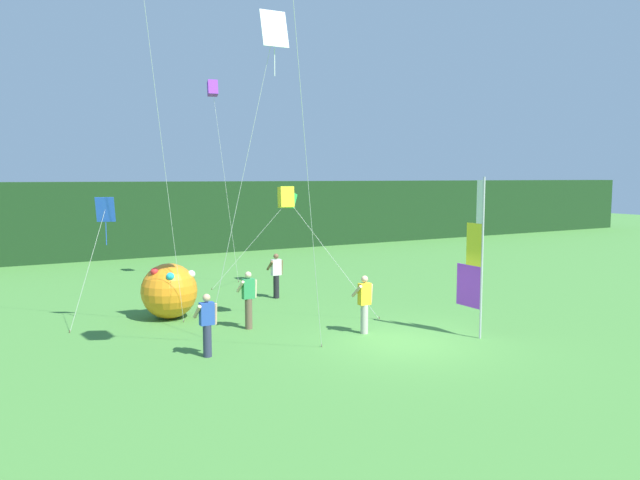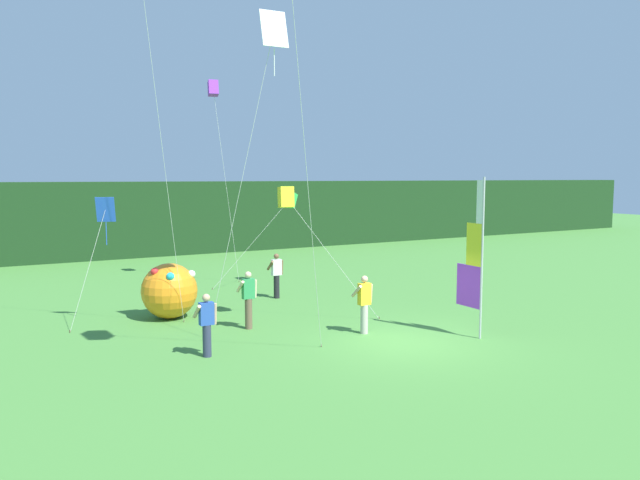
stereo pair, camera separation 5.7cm
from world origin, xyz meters
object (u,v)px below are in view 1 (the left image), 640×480
object	(u,v)px
person_mid_field	(364,303)
kite_blue_diamond_0	(104,215)
person_near_banner	(276,274)
inflatable_balloon	(169,291)
banner_flag	(475,261)
kite_purple_box_3	(213,90)
kite_yellow_box_1	(286,198)
kite_white_diamond_5	(271,44)
person_far_right	(207,323)
kite_green_box_4	(289,200)
person_far_left	(248,298)

from	to	relation	value
person_mid_field	kite_blue_diamond_0	distance (m)	8.33
person_near_banner	inflatable_balloon	size ratio (longest dim) A/B	0.95
banner_flag	inflatable_balloon	size ratio (longest dim) A/B	2.54
person_near_banner	kite_purple_box_3	bearing A→B (deg)	103.25
kite_yellow_box_1	kite_white_diamond_5	world-z (taller)	kite_white_diamond_5
inflatable_balloon	person_far_right	bearing A→B (deg)	-94.36
kite_green_box_4	kite_white_diamond_5	xyz separation A→B (m)	(-4.56, -8.06, 4.37)
person_mid_field	kite_green_box_4	distance (m)	8.76
kite_blue_diamond_0	kite_purple_box_3	xyz separation A→B (m)	(5.44, 5.25, 4.76)
kite_blue_diamond_0	kite_green_box_4	xyz separation A→B (m)	(8.02, 3.40, 0.19)
banner_flag	person_mid_field	size ratio (longest dim) A/B	2.66
person_far_right	kite_green_box_4	distance (m)	10.71
person_far_left	kite_white_diamond_5	size ratio (longest dim) A/B	0.20
person_near_banner	person_far_left	distance (m)	4.71
person_near_banner	inflatable_balloon	bearing A→B (deg)	-163.97
banner_flag	kite_white_diamond_5	world-z (taller)	kite_white_diamond_5
person_mid_field	kite_yellow_box_1	xyz separation A→B (m)	(-1.36, 2.35, 3.03)
person_mid_field	inflatable_balloon	xyz separation A→B (m)	(-4.43, 4.74, -0.01)
person_mid_field	person_far_left	size ratio (longest dim) A/B	0.98
kite_yellow_box_1	person_near_banner	bearing A→B (deg)	69.33
kite_blue_diamond_0	kite_yellow_box_1	distance (m)	5.57
person_near_banner	kite_white_diamond_5	distance (m)	9.68
person_near_banner	kite_yellow_box_1	distance (m)	4.95
person_far_right	kite_white_diamond_5	size ratio (longest dim) A/B	0.18
person_mid_field	kite_green_box_4	size ratio (longest dim) A/B	0.43
kite_blue_diamond_0	kite_green_box_4	distance (m)	8.72
kite_white_diamond_5	person_far_right	bearing A→B (deg)	-178.89
kite_yellow_box_1	kite_white_diamond_5	bearing A→B (deg)	-124.32
inflatable_balloon	kite_yellow_box_1	world-z (taller)	kite_yellow_box_1
person_near_banner	kite_purple_box_3	world-z (taller)	kite_purple_box_3
person_near_banner	kite_blue_diamond_0	xyz separation A→B (m)	(-6.38, -1.25, 2.52)
kite_green_box_4	person_near_banner	bearing A→B (deg)	-127.40
person_far_right	kite_blue_diamond_0	xyz separation A→B (m)	(-1.58, 4.70, 2.57)
inflatable_balloon	kite_blue_diamond_0	distance (m)	3.18
person_far_left	kite_purple_box_3	size ratio (longest dim) A/B	0.20
kite_white_diamond_5	person_mid_field	bearing A→B (deg)	-1.98
banner_flag	person_mid_field	distance (m)	3.39
banner_flag	person_far_right	world-z (taller)	banner_flag
kite_yellow_box_1	kite_green_box_4	size ratio (longest dim) A/B	1.08
banner_flag	kite_green_box_4	distance (m)	10.10
banner_flag	kite_purple_box_3	world-z (taller)	kite_purple_box_3
kite_blue_diamond_0	person_far_right	bearing A→B (deg)	-71.46
kite_purple_box_3	kite_green_box_4	size ratio (longest dim) A/B	2.15
person_far_left	inflatable_balloon	world-z (taller)	inflatable_balloon
person_far_left	kite_white_diamond_5	distance (m)	7.36
kite_purple_box_3	kite_yellow_box_1	bearing A→B (deg)	-93.29
banner_flag	person_far_left	distance (m)	6.76
kite_blue_diamond_0	kite_green_box_4	bearing A→B (deg)	22.97
inflatable_balloon	kite_yellow_box_1	xyz separation A→B (m)	(3.07, -2.38, 3.04)
person_far_right	kite_green_box_4	world-z (taller)	kite_green_box_4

